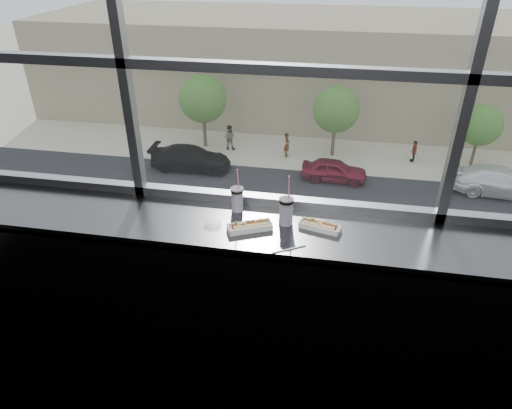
% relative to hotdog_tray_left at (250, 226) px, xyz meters
% --- Properties ---
extents(wall_back_lower, '(6.00, 0.00, 6.00)m').
position_rel_hotdog_tray_left_xyz_m(wall_back_lower, '(0.16, 0.33, -0.58)').
color(wall_back_lower, black).
rests_on(wall_back_lower, ground).
extents(window_glass, '(6.00, 0.00, 6.00)m').
position_rel_hotdog_tray_left_xyz_m(window_glass, '(0.16, 0.35, 1.17)').
color(window_glass, silver).
rests_on(window_glass, ground).
extents(window_mullions, '(6.00, 0.08, 2.40)m').
position_rel_hotdog_tray_left_xyz_m(window_mullions, '(0.16, 0.33, 1.17)').
color(window_mullions, gray).
rests_on(window_mullions, ground).
extents(counter, '(6.00, 0.55, 0.06)m').
position_rel_hotdog_tray_left_xyz_m(counter, '(0.16, 0.06, -0.06)').
color(counter, '#555556').
rests_on(counter, ground).
extents(counter_fascia, '(6.00, 0.04, 1.04)m').
position_rel_hotdog_tray_left_xyz_m(counter_fascia, '(0.16, -0.20, -0.58)').
color(counter_fascia, '#555556').
rests_on(counter_fascia, ground).
extents(hotdog_tray_left, '(0.28, 0.19, 0.07)m').
position_rel_hotdog_tray_left_xyz_m(hotdog_tray_left, '(0.00, 0.00, 0.00)').
color(hotdog_tray_left, white).
rests_on(hotdog_tray_left, counter).
extents(hotdog_tray_right, '(0.26, 0.14, 0.06)m').
position_rel_hotdog_tray_left_xyz_m(hotdog_tray_right, '(0.42, 0.08, -0.00)').
color(hotdog_tray_right, white).
rests_on(hotdog_tray_right, counter).
extents(soda_cup_left, '(0.08, 0.08, 0.31)m').
position_rel_hotdog_tray_left_xyz_m(soda_cup_left, '(-0.12, 0.21, 0.06)').
color(soda_cup_left, white).
rests_on(soda_cup_left, counter).
extents(soda_cup_right, '(0.09, 0.09, 0.35)m').
position_rel_hotdog_tray_left_xyz_m(soda_cup_right, '(0.21, 0.11, 0.07)').
color(soda_cup_right, white).
rests_on(soda_cup_right, counter).
extents(loose_straw, '(0.19, 0.12, 0.01)m').
position_rel_hotdog_tray_left_xyz_m(loose_straw, '(0.26, -0.16, -0.02)').
color(loose_straw, white).
rests_on(loose_straw, counter).
extents(wrapper, '(0.11, 0.08, 0.03)m').
position_rel_hotdog_tray_left_xyz_m(wrapper, '(-0.23, 0.00, -0.01)').
color(wrapper, silver).
rests_on(wrapper, counter).
extents(plaza_ground, '(120.00, 120.00, 0.00)m').
position_rel_hotdog_tray_left_xyz_m(plaza_ground, '(0.16, 43.83, -12.13)').
color(plaza_ground, '#BFB89D').
rests_on(plaza_ground, ground).
extents(street_asphalt, '(80.00, 10.00, 0.06)m').
position_rel_hotdog_tray_left_xyz_m(street_asphalt, '(0.16, 20.33, -12.10)').
color(street_asphalt, black).
rests_on(street_asphalt, plaza_ground).
extents(far_sidewalk, '(80.00, 6.00, 0.04)m').
position_rel_hotdog_tray_left_xyz_m(far_sidewalk, '(0.16, 28.33, -12.11)').
color(far_sidewalk, '#BFB89D').
rests_on(far_sidewalk, plaza_ground).
extents(far_building, '(50.00, 14.00, 8.00)m').
position_rel_hotdog_tray_left_xyz_m(far_building, '(0.16, 38.33, -8.13)').
color(far_building, gray).
rests_on(far_building, plaza_ground).
extents(car_far_b, '(2.60, 5.75, 1.88)m').
position_rel_hotdog_tray_left_xyz_m(car_far_b, '(0.72, 24.33, -11.12)').
color(car_far_b, maroon).
rests_on(car_far_b, street_asphalt).
extents(car_near_d, '(3.39, 6.70, 2.15)m').
position_rel_hotdog_tray_left_xyz_m(car_near_d, '(6.15, 16.33, -10.99)').
color(car_near_d, beige).
rests_on(car_near_d, street_asphalt).
extents(car_near_a, '(2.99, 6.56, 2.15)m').
position_rel_hotdog_tray_left_xyz_m(car_near_a, '(-14.41, 16.33, -10.99)').
color(car_near_a, '#A0A1BB').
rests_on(car_near_a, street_asphalt).
extents(car_far_a, '(2.72, 6.28, 2.08)m').
position_rel_hotdog_tray_left_xyz_m(car_far_a, '(-8.79, 24.33, -11.03)').
color(car_far_a, black).
rests_on(car_far_a, street_asphalt).
extents(car_far_c, '(3.28, 6.77, 2.19)m').
position_rel_hotdog_tray_left_xyz_m(car_far_c, '(10.71, 24.33, -10.97)').
color(car_far_c, white).
rests_on(car_far_c, street_asphalt).
extents(pedestrian_c, '(0.61, 0.81, 1.83)m').
position_rel_hotdog_tray_left_xyz_m(pedestrian_c, '(6.08, 28.26, -11.17)').
color(pedestrian_c, '#66605B').
rests_on(pedestrian_c, far_sidewalk).
extents(pedestrian_b, '(0.70, 0.93, 2.10)m').
position_rel_hotdog_tray_left_xyz_m(pedestrian_b, '(-2.70, 27.52, -11.04)').
color(pedestrian_b, '#66605B').
rests_on(pedestrian_b, far_sidewalk).
extents(pedestrian_a, '(1.00, 0.75, 2.24)m').
position_rel_hotdog_tray_left_xyz_m(pedestrian_a, '(-7.01, 28.04, -10.97)').
color(pedestrian_a, '#66605B').
rests_on(pedestrian_a, far_sidewalk).
extents(tree_left, '(3.43, 3.43, 5.36)m').
position_rel_hotdog_tray_left_xyz_m(tree_left, '(-8.94, 28.33, -8.49)').
color(tree_left, '#47382B').
rests_on(tree_left, far_sidewalk).
extents(tree_center, '(3.21, 3.21, 5.02)m').
position_rel_hotdog_tray_left_xyz_m(tree_center, '(0.50, 28.33, -8.72)').
color(tree_center, '#47382B').
rests_on(tree_center, far_sidewalk).
extents(tree_right, '(2.76, 2.76, 4.31)m').
position_rel_hotdog_tray_left_xyz_m(tree_right, '(9.96, 28.33, -9.20)').
color(tree_right, '#47382B').
rests_on(tree_right, far_sidewalk).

